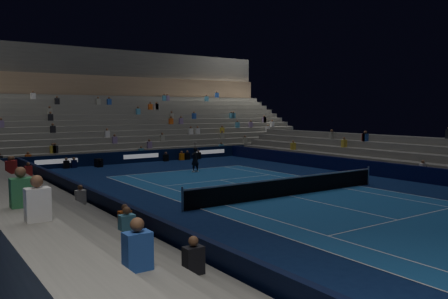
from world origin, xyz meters
TOP-DOWN VIEW (x-y plane):
  - ground at (0.00, 0.00)m, footprint 90.00×90.00m
  - court_surface at (0.00, 0.00)m, footprint 10.97×23.77m
  - sponsor_barrier_far at (0.00, 18.50)m, footprint 44.00×0.25m
  - sponsor_barrier_east at (9.70, 0.00)m, footprint 0.25×37.00m
  - sponsor_barrier_west at (-9.70, 0.00)m, footprint 0.25×37.00m
  - grandstand_main at (0.00, 27.90)m, footprint 44.00×15.20m
  - grandstand_east at (13.17, 0.00)m, footprint 5.00×37.00m
  - grandstand_west at (-13.17, 0.00)m, footprint 5.00×37.00m
  - tennis_net at (0.00, 0.00)m, footprint 12.90×0.10m
  - tennis_player at (0.68, 10.64)m, footprint 0.67×0.45m
  - broadcast_camera at (-4.03, 17.44)m, footprint 0.55×0.98m

SIDE VIEW (x-z plane):
  - ground at x=0.00m, z-range 0.00..0.00m
  - court_surface at x=0.00m, z-range 0.00..0.01m
  - broadcast_camera at x=-4.03m, z-range 0.01..0.66m
  - sponsor_barrier_far at x=0.00m, z-range 0.00..1.00m
  - sponsor_barrier_east at x=9.70m, z-range 0.00..1.00m
  - sponsor_barrier_west at x=-9.70m, z-range 0.00..1.00m
  - tennis_net at x=0.00m, z-range -0.05..1.05m
  - tennis_player at x=0.68m, z-range 0.00..1.79m
  - grandstand_east at x=13.17m, z-range -0.33..2.17m
  - grandstand_west at x=-13.17m, z-range -0.33..2.17m
  - grandstand_main at x=0.00m, z-range -2.22..8.98m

